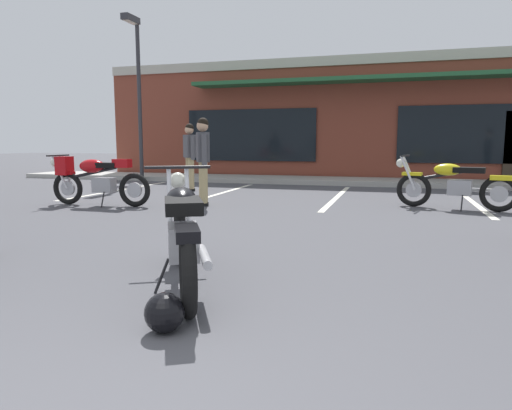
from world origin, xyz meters
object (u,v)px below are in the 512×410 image
Objects in this scene: motorcycle_foreground_classic at (183,232)px; motorcycle_black_cruiser at (95,178)px; helmet_on_pavement at (165,313)px; person_in_black_shirt at (203,156)px; person_in_shorts_foreground at (190,153)px; parking_lot_lamp_post at (137,77)px; motorcycle_red_sportbike at (454,184)px.

motorcycle_foreground_classic and motorcycle_black_cruiser have the same top height.
motorcycle_foreground_classic is at bearing 108.55° from helmet_on_pavement.
motorcycle_black_cruiser is at bearing 129.24° from helmet_on_pavement.
motorcycle_foreground_classic is 1.15× the size of person_in_black_shirt.
person_in_black_shirt is 6.12m from helmet_on_pavement.
motorcycle_black_cruiser is 1.26× the size of person_in_black_shirt.
motorcycle_foreground_classic is 5.66m from motorcycle_black_cruiser.
person_in_black_shirt is at bearing 16.17° from motorcycle_black_cruiser.
person_in_shorts_foreground is 6.44× the size of helmet_on_pavement.
person_in_shorts_foreground is 4.05m from parking_lot_lamp_post.
motorcycle_foreground_classic is at bearing -47.22° from motorcycle_black_cruiser.
person_in_black_shirt reaches higher than motorcycle_foreground_classic.
parking_lot_lamp_post is (-4.05, 4.51, 2.22)m from person_in_black_shirt.
motorcycle_red_sportbike is 6.72m from motorcycle_black_cruiser.
person_in_black_shirt is at bearing 110.75° from helmet_on_pavement.
person_in_shorts_foreground reaches higher than motorcycle_red_sportbike.
person_in_shorts_foreground reaches higher than motorcycle_foreground_classic.
motorcycle_red_sportbike is 6.97m from helmet_on_pavement.
parking_lot_lamp_post is (-2.04, 5.10, 2.64)m from motorcycle_black_cruiser.
person_in_shorts_foreground is at bearing 78.40° from motorcycle_black_cruiser.
parking_lot_lamp_post reaches higher than motorcycle_foreground_classic.
motorcycle_black_cruiser is 2.13m from person_in_black_shirt.
person_in_black_shirt reaches higher than motorcycle_black_cruiser.
person_in_shorts_foreground is at bearing 114.27° from motorcycle_foreground_classic.
motorcycle_black_cruiser is at bearing -101.60° from person_in_shorts_foreground.
helmet_on_pavement is 0.05× the size of parking_lot_lamp_post.
motorcycle_foreground_classic is at bearing -65.73° from person_in_shorts_foreground.
person_in_black_shirt is (2.01, 0.58, 0.42)m from motorcycle_black_cruiser.
person_in_black_shirt is 6.46m from parking_lot_lamp_post.
motorcycle_red_sportbike is at bearing 12.37° from motorcycle_black_cruiser.
helmet_on_pavement is (2.15, -5.67, -0.82)m from person_in_black_shirt.
helmet_on_pavement is (-2.41, -6.53, -0.33)m from motorcycle_red_sportbike.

